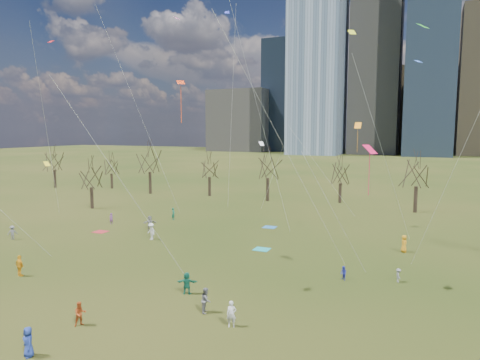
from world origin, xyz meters
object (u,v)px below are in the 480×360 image
at_px(blanket_navy, 270,227).
at_px(person_2, 80,314).
at_px(blanket_crimson, 100,232).
at_px(person_0, 28,342).
at_px(person_4, 20,266).
at_px(person_1, 231,314).
at_px(blanket_teal, 262,249).

distance_m(blanket_navy, person_2, 30.93).
relative_size(blanket_crimson, person_0, 0.95).
distance_m(blanket_navy, person_4, 29.03).
xyz_separation_m(person_1, person_4, (-20.35, 1.32, 0.08)).
bearing_deg(person_2, person_0, -144.89).
distance_m(blanket_navy, blanket_crimson, 20.96).
xyz_separation_m(blanket_teal, blanket_navy, (-2.71, 9.95, 0.00)).
bearing_deg(person_1, person_2, -179.26).
height_order(blanket_navy, person_2, person_2).
height_order(person_0, person_4, person_4).
height_order(person_1, person_4, person_4).
xyz_separation_m(person_2, person_4, (-11.51, 5.01, 0.13)).
height_order(blanket_navy, blanket_crimson, same).
distance_m(blanket_teal, person_1, 17.84).
bearing_deg(person_1, blanket_crimson, 124.87).
relative_size(blanket_navy, person_0, 0.95).
height_order(blanket_navy, person_0, person_0).
xyz_separation_m(blanket_crimson, person_1, (25.27, -16.56, 0.82)).
distance_m(blanket_teal, person_2, 21.39).
bearing_deg(blanket_navy, blanket_teal, -74.78).
xyz_separation_m(blanket_teal, person_4, (-15.85, -15.92, 0.90)).
xyz_separation_m(blanket_teal, blanket_crimson, (-20.77, -0.68, 0.00)).
distance_m(blanket_crimson, person_4, 16.04).
distance_m(person_0, person_2, 4.01).
bearing_deg(person_2, blanket_crimson, 71.49).
bearing_deg(person_0, blanket_crimson, 149.26).
height_order(blanket_navy, person_1, person_1).
xyz_separation_m(blanket_crimson, person_0, (16.62, -24.25, 0.83)).
relative_size(blanket_crimson, person_1, 0.96).
relative_size(blanket_teal, blanket_navy, 1.00).
bearing_deg(blanket_navy, blanket_crimson, -149.52).
height_order(blanket_teal, person_2, person_2).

